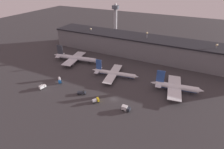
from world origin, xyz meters
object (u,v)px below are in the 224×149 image
Objects in this scene: service_vehicle_3 at (82,93)px; service_vehicle_0 at (96,100)px; control_tower at (115,18)px; service_vehicle_1 at (42,87)px; service_vehicle_2 at (60,80)px; airplane_1 at (114,73)px; airplane_2 at (176,87)px; airplane_0 at (76,58)px; service_vehicle_4 at (126,108)px.

service_vehicle_0 is at bearing -40.08° from service_vehicle_3.
service_vehicle_0 is 142.90m from control_tower.
service_vehicle_2 is (4.95, 12.78, -0.09)m from service_vehicle_1.
airplane_2 is at bearing -7.96° from airplane_1.
service_vehicle_2 is 1.08× the size of service_vehicle_3.
service_vehicle_1 is (-42.47, -3.18, -0.04)m from service_vehicle_0.
airplane_1 is at bearing -35.55° from service_vehicle_1.
airplane_1 reaches higher than service_vehicle_0.
control_tower is at bearing 58.69° from service_vehicle_0.
airplane_1 is 5.79× the size of service_vehicle_2.
service_vehicle_3 is 135.63m from control_tower.
service_vehicle_0 is 0.79× the size of service_vehicle_3.
service_vehicle_1 is at bearing -92.23° from airplane_0.
control_tower reaches higher than service_vehicle_3.
service_vehicle_1 is at bearing -144.01° from airplane_1.
control_tower reaches higher than airplane_1.
service_vehicle_2 is at bearing -10.89° from service_vehicle_1.
airplane_1 is at bearing 122.96° from service_vehicle_4.
service_vehicle_0 is (3.16, -35.03, -1.24)m from airplane_1.
service_vehicle_0 is at bearing -51.32° from airplane_0.
control_tower is (-9.98, 123.29, 22.53)m from service_vehicle_2.
service_vehicle_4 is at bearing 35.91° from service_vehicle_2.
service_vehicle_1 is at bearing -67.03° from service_vehicle_2.
service_vehicle_4 is (57.79, -8.35, 0.20)m from service_vehicle_2.
service_vehicle_0 is 42.59m from service_vehicle_1.
airplane_0 reaches higher than service_vehicle_4.
control_tower is (-47.50, 132.90, 22.40)m from service_vehicle_0.
airplane_0 reaches higher than service_vehicle_2.
service_vehicle_3 is at bearing 30.42° from service_vehicle_2.
service_vehicle_2 is 0.16× the size of control_tower.
service_vehicle_2 reaches higher than service_vehicle_3.
service_vehicle_0 reaches higher than service_vehicle_3.
control_tower is (-44.33, 97.86, 21.16)m from airplane_1.
service_vehicle_2 is 125.73m from control_tower.
service_vehicle_3 is at bearing -58.17° from airplane_0.
airplane_2 is at bearing 4.23° from service_vehicle_3.
control_tower is (-91.80, 97.67, 20.48)m from airplane_2.
service_vehicle_3 is 1.18× the size of service_vehicle_4.
airplane_2 is 94.91m from service_vehicle_1.
airplane_0 is at bearing 166.07° from airplane_2.
airplane_2 is at bearing -12.49° from service_vehicle_0.
airplane_2 is 135.59m from control_tower.
airplane_0 is 8.91× the size of service_vehicle_4.
service_vehicle_3 is at bearing -159.45° from airplane_2.
airplane_1 is 7.37× the size of service_vehicle_4.
service_vehicle_2 is 25.02m from service_vehicle_3.
service_vehicle_2 is at bearing -151.70° from airplane_1.
service_vehicle_4 is at bearing -75.69° from service_vehicle_1.
airplane_2 is at bearing 61.51° from service_vehicle_2.
service_vehicle_1 reaches higher than service_vehicle_2.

